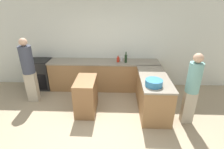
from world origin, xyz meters
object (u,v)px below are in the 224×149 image
object	(u,v)px
island_table	(86,96)
person_at_peninsula	(192,87)
vinegar_bottle_clear	(122,59)
mixing_bowl	(154,83)
wine_bottle_dark	(126,58)
range_oven	(40,74)
hot_sauce_bottle	(118,60)
person_by_range	(28,68)

from	to	relation	value
island_table	person_at_peninsula	world-z (taller)	person_at_peninsula
island_table	vinegar_bottle_clear	xyz separation A→B (m)	(0.88, 1.26, 0.54)
mixing_bowl	person_at_peninsula	world-z (taller)	person_at_peninsula
mixing_bowl	wine_bottle_dark	size ratio (longest dim) A/B	1.16
wine_bottle_dark	vinegar_bottle_clear	size ratio (longest dim) A/B	1.74
range_oven	person_at_peninsula	distance (m)	4.35
wine_bottle_dark	person_at_peninsula	xyz separation A→B (m)	(1.36, -1.50, -0.12)
hot_sauce_bottle	vinegar_bottle_clear	bearing A→B (deg)	34.69
vinegar_bottle_clear	mixing_bowl	bearing A→B (deg)	-66.94
person_at_peninsula	person_by_range	bearing A→B (deg)	168.71
vinegar_bottle_clear	person_by_range	size ratio (longest dim) A/B	0.10
island_table	hot_sauce_bottle	xyz separation A→B (m)	(0.77, 1.18, 0.54)
island_table	vinegar_bottle_clear	distance (m)	1.62
mixing_bowl	vinegar_bottle_clear	xyz separation A→B (m)	(-0.67, 1.58, 0.00)
person_at_peninsula	island_table	bearing A→B (deg)	171.38
vinegar_bottle_clear	person_by_range	xyz separation A→B (m)	(-2.43, -0.83, -0.01)
mixing_bowl	vinegar_bottle_clear	world-z (taller)	vinegar_bottle_clear
mixing_bowl	hot_sauce_bottle	bearing A→B (deg)	117.22
hot_sauce_bottle	person_at_peninsula	bearing A→B (deg)	-44.16
hot_sauce_bottle	person_at_peninsula	world-z (taller)	person_at_peninsula
hot_sauce_bottle	wine_bottle_dark	xyz separation A→B (m)	(0.23, -0.04, 0.05)
mixing_bowl	wine_bottle_dark	bearing A→B (deg)	110.47
range_oven	person_at_peninsula	xyz separation A→B (m)	(4.03, -1.58, 0.46)
range_oven	island_table	size ratio (longest dim) A/B	1.06
island_table	mixing_bowl	xyz separation A→B (m)	(1.55, -0.32, 0.54)
wine_bottle_dark	person_by_range	bearing A→B (deg)	-164.20
person_by_range	person_at_peninsula	distance (m)	3.99
range_oven	wine_bottle_dark	size ratio (longest dim) A/B	2.86
mixing_bowl	vinegar_bottle_clear	distance (m)	1.71
mixing_bowl	hot_sauce_bottle	distance (m)	1.69
range_oven	person_by_range	xyz separation A→B (m)	(0.12, -0.80, 0.51)
island_table	wine_bottle_dark	world-z (taller)	wine_bottle_dark
wine_bottle_dark	mixing_bowl	bearing A→B (deg)	-69.53
hot_sauce_bottle	mixing_bowl	bearing A→B (deg)	-62.78
mixing_bowl	wine_bottle_dark	xyz separation A→B (m)	(-0.55, 1.47, 0.06)
mixing_bowl	vinegar_bottle_clear	size ratio (longest dim) A/B	2.02
island_table	hot_sauce_bottle	distance (m)	1.51
hot_sauce_bottle	person_at_peninsula	distance (m)	2.21
range_oven	hot_sauce_bottle	bearing A→B (deg)	-0.97
mixing_bowl	range_oven	bearing A→B (deg)	154.28
vinegar_bottle_clear	person_at_peninsula	xyz separation A→B (m)	(1.48, -1.61, -0.06)
range_oven	person_at_peninsula	bearing A→B (deg)	-21.47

